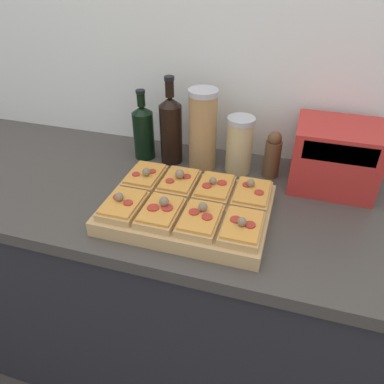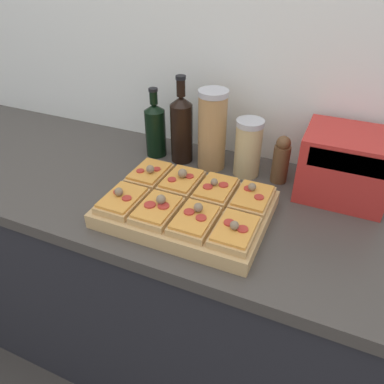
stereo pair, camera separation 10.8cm
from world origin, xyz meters
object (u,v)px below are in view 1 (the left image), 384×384
wine_bottle (171,129)px  grain_jar_tall (203,129)px  olive_oil_bottle (143,131)px  grain_jar_short (239,145)px  cutting_board (189,210)px  pepper_mill (272,155)px  toaster_oven (335,156)px

wine_bottle → grain_jar_tall: 0.11m
olive_oil_bottle → grain_jar_short: (0.35, -0.00, -0.00)m
cutting_board → wine_bottle: size_ratio=1.51×
cutting_board → wine_bottle: bearing=118.0°
grain_jar_short → grain_jar_tall: bearing=180.0°
cutting_board → pepper_mill: pepper_mill is taller
wine_bottle → grain_jar_tall: wine_bottle is taller
olive_oil_bottle → wine_bottle: bearing=-0.0°
wine_bottle → toaster_oven: (0.55, -0.00, -0.02)m
wine_bottle → pepper_mill: wine_bottle is taller
grain_jar_tall → pepper_mill: size_ratio=1.70×
grain_jar_short → pepper_mill: size_ratio=1.21×
cutting_board → pepper_mill: (0.20, 0.30, 0.06)m
cutting_board → grain_jar_tall: bearing=98.3°
wine_bottle → grain_jar_tall: size_ratio=1.12×
toaster_oven → olive_oil_bottle: bearing=179.9°
grain_jar_tall → pepper_mill: grain_jar_tall is taller
olive_oil_bottle → pepper_mill: 0.46m
grain_jar_short → toaster_oven: (0.30, -0.00, 0.01)m
cutting_board → olive_oil_bottle: (-0.26, 0.30, 0.08)m
toaster_oven → wine_bottle: bearing=179.9°
grain_jar_tall → grain_jar_short: (0.13, 0.00, -0.04)m
cutting_board → pepper_mill: 0.36m
olive_oil_bottle → pepper_mill: size_ratio=1.55×
olive_oil_bottle → pepper_mill: (0.46, -0.00, -0.02)m
olive_oil_bottle → grain_jar_tall: 0.22m
wine_bottle → pepper_mill: bearing=0.0°
grain_jar_tall → toaster_oven: 0.43m
cutting_board → grain_jar_short: size_ratio=2.38×
grain_jar_short → wine_bottle: bearing=180.0°
cutting_board → toaster_oven: toaster_oven is taller
olive_oil_bottle → grain_jar_short: olive_oil_bottle is taller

